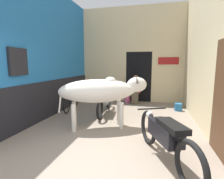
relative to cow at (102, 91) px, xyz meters
The scene contains 11 objects.
ground_plane 2.11m from the cow, 80.50° to the right, with size 30.00×30.00×0.00m, color gray.
wall_left_shopfront 2.34m from the cow, 158.07° to the left, with size 0.25×5.29×4.06m.
wall_back_with_doorway 3.79m from the cow, 83.45° to the left, with size 4.37×0.93×4.06m.
wall_right_with_door 2.88m from the cow, 16.30° to the left, with size 0.22×5.29×4.06m.
cow is the anchor object (origin of this frame).
motorcycle_near 2.05m from the cow, 41.18° to the right, with size 0.96×1.97×0.80m.
motorcycle_far 1.43m from the cow, 102.75° to the left, with size 0.58×2.06×0.77m.
bicycle 2.23m from the cow, 137.52° to the left, with size 0.44×1.65×0.66m.
shopkeeper_seated 3.08m from the cow, 79.60° to the left, with size 0.39×0.34×1.18m.
plastic_stool 3.20m from the cow, 86.21° to the left, with size 0.36×0.36×0.39m.
bucket 3.21m from the cow, 45.69° to the left, with size 0.26×0.26×0.26m.
Camera 1 is at (0.98, -2.36, 1.66)m, focal length 28.00 mm.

